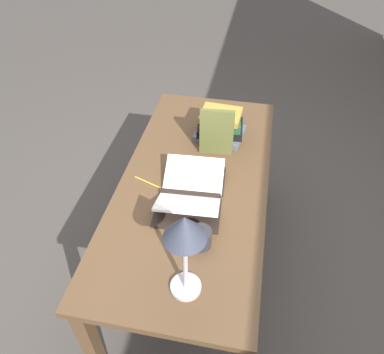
{
  "coord_description": "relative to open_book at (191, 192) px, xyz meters",
  "views": [
    {
      "loc": [
        1.32,
        0.25,
        2.01
      ],
      "look_at": [
        0.06,
        0.0,
        0.82
      ],
      "focal_mm": 35.0,
      "sensor_mm": 36.0,
      "label": 1
    }
  ],
  "objects": [
    {
      "name": "book_stack_tall",
      "position": [
        -0.5,
        0.07,
        0.05
      ],
      "size": [
        0.24,
        0.28,
        0.16
      ],
      "color": "slate",
      "rests_on": "reading_desk"
    },
    {
      "name": "open_book",
      "position": [
        0.0,
        0.0,
        0.0
      ],
      "size": [
        0.45,
        0.32,
        0.09
      ],
      "rotation": [
        0.0,
        0.0,
        0.06
      ],
      "color": "black",
      "rests_on": "reading_desk"
    },
    {
      "name": "reading_desk",
      "position": [
        -0.11,
        -0.0,
        -0.12
      ],
      "size": [
        1.56,
        0.72,
        0.74
      ],
      "color": "brown",
      "rests_on": "ground_plane"
    },
    {
      "name": "book_standing_upright",
      "position": [
        -0.34,
        0.07,
        0.11
      ],
      "size": [
        0.04,
        0.18,
        0.26
      ],
      "rotation": [
        0.0,
        0.0,
        0.08
      ],
      "color": "brown",
      "rests_on": "reading_desk"
    },
    {
      "name": "coffee_mug",
      "position": [
        0.27,
        0.09,
        0.02
      ],
      "size": [
        0.09,
        0.11,
        0.08
      ],
      "rotation": [
        0.0,
        0.0,
        4.2
      ],
      "color": "#28282D",
      "rests_on": "reading_desk"
    },
    {
      "name": "reading_lamp",
      "position": [
        0.48,
        0.08,
        0.29
      ],
      "size": [
        0.15,
        0.15,
        0.4
      ],
      "color": "#ADADB2",
      "rests_on": "reading_desk"
    },
    {
      "name": "ground_plane",
      "position": [
        -0.11,
        -0.0,
        -0.77
      ],
      "size": [
        12.0,
        12.0,
        0.0
      ],
      "primitive_type": "plane",
      "color": "#47423D"
    },
    {
      "name": "pencil",
      "position": [
        -0.04,
        -0.22,
        -0.02
      ],
      "size": [
        0.06,
        0.16,
        0.01
      ],
      "rotation": [
        0.0,
        0.0,
        -0.35
      ],
      "color": "gold",
      "rests_on": "reading_desk"
    }
  ]
}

